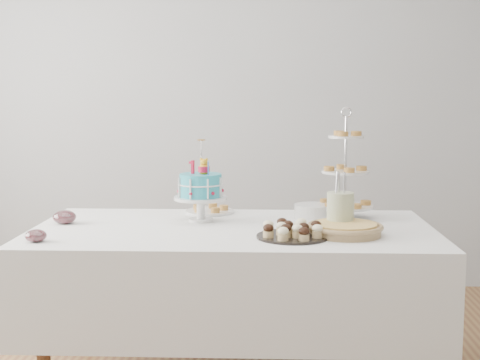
{
  "coord_description": "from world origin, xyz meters",
  "views": [
    {
      "loc": [
        0.15,
        -2.85,
        1.4
      ],
      "look_at": [
        0.03,
        0.3,
        1.0
      ],
      "focal_mm": 50.0,
      "sensor_mm": 36.0,
      "label": 1
    }
  ],
  "objects_px": {
    "tiered_stand": "(345,172)",
    "plate_stack": "(313,212)",
    "birthday_cake": "(201,199)",
    "jam_bowl_b": "(65,217)",
    "pastry_plate": "(210,210)",
    "table": "(233,273)",
    "cupcake_tray": "(293,230)",
    "utensil_pitcher": "(340,210)",
    "pie": "(345,228)",
    "jam_bowl_a": "(36,236)"
  },
  "relations": [
    {
      "from": "tiered_stand",
      "to": "plate_stack",
      "type": "distance_m",
      "value": 0.26
    },
    {
      "from": "birthday_cake",
      "to": "jam_bowl_b",
      "type": "height_order",
      "value": "birthday_cake"
    },
    {
      "from": "plate_stack",
      "to": "jam_bowl_b",
      "type": "relative_size",
      "value": 1.7
    },
    {
      "from": "plate_stack",
      "to": "pastry_plate",
      "type": "relative_size",
      "value": 0.74
    },
    {
      "from": "table",
      "to": "plate_stack",
      "type": "xyz_separation_m",
      "value": [
        0.4,
        0.24,
        0.26
      ]
    },
    {
      "from": "cupcake_tray",
      "to": "utensil_pitcher",
      "type": "xyz_separation_m",
      "value": [
        0.23,
        0.15,
        0.06
      ]
    },
    {
      "from": "tiered_stand",
      "to": "jam_bowl_b",
      "type": "bearing_deg",
      "value": -172.05
    },
    {
      "from": "table",
      "to": "plate_stack",
      "type": "distance_m",
      "value": 0.53
    },
    {
      "from": "table",
      "to": "tiered_stand",
      "type": "distance_m",
      "value": 0.78
    },
    {
      "from": "tiered_stand",
      "to": "table",
      "type": "bearing_deg",
      "value": -155.15
    },
    {
      "from": "cupcake_tray",
      "to": "pie",
      "type": "relative_size",
      "value": 0.93
    },
    {
      "from": "jam_bowl_b",
      "to": "utensil_pitcher",
      "type": "distance_m",
      "value": 1.35
    },
    {
      "from": "birthday_cake",
      "to": "jam_bowl_a",
      "type": "distance_m",
      "value": 0.84
    },
    {
      "from": "table",
      "to": "plate_stack",
      "type": "relative_size",
      "value": 9.91
    },
    {
      "from": "pie",
      "to": "tiered_stand",
      "type": "distance_m",
      "value": 0.47
    },
    {
      "from": "jam_bowl_b",
      "to": "jam_bowl_a",
      "type": "bearing_deg",
      "value": -90.0
    },
    {
      "from": "birthday_cake",
      "to": "utensil_pitcher",
      "type": "bearing_deg",
      "value": 2.65
    },
    {
      "from": "table",
      "to": "pastry_plate",
      "type": "height_order",
      "value": "pastry_plate"
    },
    {
      "from": "birthday_cake",
      "to": "pastry_plate",
      "type": "height_order",
      "value": "birthday_cake"
    },
    {
      "from": "birthday_cake",
      "to": "tiered_stand",
      "type": "distance_m",
      "value": 0.75
    },
    {
      "from": "table",
      "to": "cupcake_tray",
      "type": "bearing_deg",
      "value": -39.32
    },
    {
      "from": "table",
      "to": "pastry_plate",
      "type": "distance_m",
      "value": 0.49
    },
    {
      "from": "table",
      "to": "plate_stack",
      "type": "height_order",
      "value": "plate_stack"
    },
    {
      "from": "utensil_pitcher",
      "to": "jam_bowl_b",
      "type": "bearing_deg",
      "value": 155.38
    },
    {
      "from": "pastry_plate",
      "to": "utensil_pitcher",
      "type": "xyz_separation_m",
      "value": [
        0.65,
        -0.47,
        0.08
      ]
    },
    {
      "from": "birthday_cake",
      "to": "cupcake_tray",
      "type": "xyz_separation_m",
      "value": [
        0.45,
        -0.38,
        -0.08
      ]
    },
    {
      "from": "cupcake_tray",
      "to": "pie",
      "type": "height_order",
      "value": "cupcake_tray"
    },
    {
      "from": "table",
      "to": "pie",
      "type": "xyz_separation_m",
      "value": [
        0.52,
        -0.16,
        0.26
      ]
    },
    {
      "from": "pastry_plate",
      "to": "utensil_pitcher",
      "type": "distance_m",
      "value": 0.81
    },
    {
      "from": "jam_bowl_a",
      "to": "plate_stack",
      "type": "bearing_deg",
      "value": 25.39
    },
    {
      "from": "plate_stack",
      "to": "birthday_cake",
      "type": "bearing_deg",
      "value": -171.33
    },
    {
      "from": "tiered_stand",
      "to": "cupcake_tray",
      "type": "bearing_deg",
      "value": -120.57
    },
    {
      "from": "table",
      "to": "jam_bowl_b",
      "type": "relative_size",
      "value": 16.86
    },
    {
      "from": "tiered_stand",
      "to": "pastry_plate",
      "type": "height_order",
      "value": "tiered_stand"
    },
    {
      "from": "cupcake_tray",
      "to": "utensil_pitcher",
      "type": "bearing_deg",
      "value": 33.92
    },
    {
      "from": "birthday_cake",
      "to": "tiered_stand",
      "type": "height_order",
      "value": "tiered_stand"
    },
    {
      "from": "cupcake_tray",
      "to": "pastry_plate",
      "type": "bearing_deg",
      "value": 124.02
    },
    {
      "from": "plate_stack",
      "to": "pastry_plate",
      "type": "height_order",
      "value": "plate_stack"
    },
    {
      "from": "tiered_stand",
      "to": "jam_bowl_b",
      "type": "height_order",
      "value": "tiered_stand"
    },
    {
      "from": "pie",
      "to": "table",
      "type": "bearing_deg",
      "value": 162.99
    },
    {
      "from": "cupcake_tray",
      "to": "jam_bowl_a",
      "type": "xyz_separation_m",
      "value": [
        -1.12,
        -0.13,
        -0.01
      ]
    },
    {
      "from": "table",
      "to": "cupcake_tray",
      "type": "height_order",
      "value": "cupcake_tray"
    },
    {
      "from": "tiered_stand",
      "to": "plate_stack",
      "type": "xyz_separation_m",
      "value": [
        -0.16,
        -0.02,
        -0.2
      ]
    },
    {
      "from": "birthday_cake",
      "to": "utensil_pitcher",
      "type": "distance_m",
      "value": 0.71
    },
    {
      "from": "pie",
      "to": "plate_stack",
      "type": "bearing_deg",
      "value": 106.44
    },
    {
      "from": "cupcake_tray",
      "to": "tiered_stand",
      "type": "bearing_deg",
      "value": 59.43
    },
    {
      "from": "jam_bowl_b",
      "to": "cupcake_tray",
      "type": "bearing_deg",
      "value": -14.58
    },
    {
      "from": "birthday_cake",
      "to": "pastry_plate",
      "type": "bearing_deg",
      "value": 105.46
    },
    {
      "from": "table",
      "to": "jam_bowl_a",
      "type": "xyz_separation_m",
      "value": [
        -0.84,
        -0.35,
        0.25
      ]
    },
    {
      "from": "utensil_pitcher",
      "to": "pie",
      "type": "bearing_deg",
      "value": -99.88
    }
  ]
}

